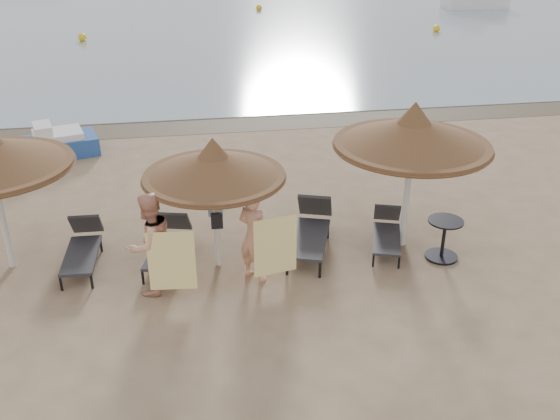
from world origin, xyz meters
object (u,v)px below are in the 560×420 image
(lounger_near_left, at_px, (169,243))
(person_right, at_px, (254,229))
(palapa_right, at_px, (413,133))
(lounger_near_right, at_px, (311,229))
(side_table, at_px, (443,240))
(palapa_center, at_px, (214,166))
(person_left, at_px, (150,236))
(lounger_far_left, at_px, (83,246))
(pedal_boat, at_px, (58,143))
(lounger_far_right, at_px, (387,231))

(lounger_near_left, bearing_deg, person_right, -17.69)
(lounger_near_left, bearing_deg, palapa_right, 11.86)
(lounger_near_right, relative_size, side_table, 2.62)
(palapa_right, xyz_separation_m, side_table, (0.58, -0.63, -1.99))
(palapa_center, xyz_separation_m, person_left, (-1.19, -0.70, -0.95))
(lounger_near_right, xyz_separation_m, person_right, (-1.25, -0.96, 0.62))
(lounger_far_left, xyz_separation_m, pedal_boat, (-1.36, 5.95, -0.02))
(lounger_far_left, relative_size, person_left, 0.81)
(palapa_center, distance_m, lounger_far_right, 3.82)
(palapa_right, distance_m, pedal_boat, 10.08)
(palapa_center, xyz_separation_m, lounger_far_right, (3.40, 0.22, -1.73))
(palapa_center, distance_m, person_right, 1.33)
(person_left, bearing_deg, palapa_center, 171.59)
(lounger_far_left, height_order, lounger_far_right, lounger_far_left)
(lounger_near_left, bearing_deg, pedal_boat, 130.19)
(lounger_far_right, relative_size, person_right, 0.81)
(palapa_right, height_order, pedal_boat, palapa_right)
(lounger_near_left, xyz_separation_m, lounger_far_right, (4.32, -0.17, -0.03))
(lounger_near_right, distance_m, person_left, 3.33)
(lounger_near_right, bearing_deg, lounger_far_right, 12.01)
(lounger_near_right, bearing_deg, palapa_center, -149.68)
(palapa_right, relative_size, person_left, 1.36)
(lounger_far_left, bearing_deg, side_table, -6.04)
(lounger_near_right, bearing_deg, palapa_right, 13.02)
(lounger_near_left, distance_m, person_left, 1.35)
(pedal_boat, bearing_deg, person_left, -84.85)
(person_left, height_order, pedal_boat, person_left)
(palapa_right, distance_m, person_right, 3.48)
(person_left, xyz_separation_m, person_right, (1.82, 0.13, -0.07))
(lounger_near_right, relative_size, pedal_boat, 0.97)
(lounger_near_right, distance_m, pedal_boat, 8.38)
(lounger_far_right, bearing_deg, lounger_near_right, -168.86)
(lounger_far_left, bearing_deg, palapa_center, -9.65)
(palapa_center, bearing_deg, palapa_right, 3.25)
(lounger_far_right, bearing_deg, side_table, -16.86)
(lounger_near_left, height_order, pedal_boat, pedal_boat)
(lounger_near_left, height_order, lounger_near_right, lounger_near_right)
(lounger_far_left, distance_m, pedal_boat, 6.11)
(lounger_far_left, bearing_deg, palapa_right, -1.05)
(palapa_right, relative_size, lounger_near_right, 1.40)
(pedal_boat, bearing_deg, lounger_far_right, -56.13)
(palapa_center, xyz_separation_m, person_right, (0.63, -0.57, -1.02))
(palapa_center, bearing_deg, lounger_near_left, 156.99)
(palapa_right, xyz_separation_m, lounger_near_right, (-1.86, 0.18, -1.97))
(lounger_far_right, bearing_deg, person_right, -146.49)
(person_left, bearing_deg, lounger_far_right, 152.47)
(palapa_center, bearing_deg, lounger_near_right, 11.80)
(palapa_right, relative_size, side_table, 3.68)
(lounger_far_left, relative_size, side_table, 2.19)
(lounger_far_right, xyz_separation_m, person_right, (-2.77, -0.79, 0.71))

